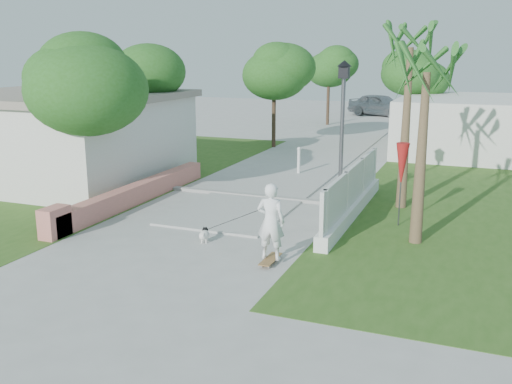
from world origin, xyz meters
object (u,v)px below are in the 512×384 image
at_px(street_lamp, 342,130).
at_px(parked_car, 380,105).
at_px(bollard, 299,160).
at_px(patio_umbrella, 402,166).
at_px(skateboarder, 241,221).
at_px(dog, 204,234).

xyz_separation_m(street_lamp, parked_car, (-3.34, 26.99, -1.58)).
distance_m(bollard, patio_umbrella, 7.25).
distance_m(street_lamp, skateboarder, 5.06).
bearing_deg(patio_umbrella, parked_car, 100.61).
xyz_separation_m(street_lamp, skateboarder, (-1.28, -4.62, -1.63)).
bearing_deg(patio_umbrella, dog, -143.65).
xyz_separation_m(patio_umbrella, dog, (-4.36, -3.21, -1.49)).
distance_m(skateboarder, dog, 1.39).
bearing_deg(patio_umbrella, bollard, 129.91).
height_order(street_lamp, patio_umbrella, street_lamp).
bearing_deg(bollard, patio_umbrella, -50.09).
bearing_deg(dog, skateboarder, -38.29).
height_order(street_lamp, parked_car, street_lamp).
bearing_deg(skateboarder, dog, -23.78).
distance_m(street_lamp, dog, 5.36).
bearing_deg(street_lamp, parked_car, 97.06).
relative_size(street_lamp, patio_umbrella, 1.93).
relative_size(bollard, parked_car, 0.22).
relative_size(patio_umbrella, skateboarder, 0.96).
height_order(street_lamp, skateboarder, street_lamp).
bearing_deg(skateboarder, patio_umbrella, -135.65).
bearing_deg(street_lamp, bollard, 120.96).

